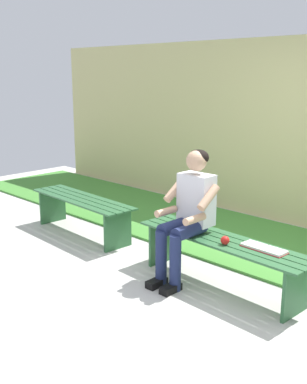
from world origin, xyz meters
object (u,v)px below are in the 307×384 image
(bench_near, at_px, (222,250))
(person_seated, at_px, (188,210))
(bench_far, at_px, (82,207))
(apple, at_px, (225,240))
(book_open, at_px, (264,248))

(bench_near, xyz_separation_m, person_seated, (0.33, 0.10, 0.35))
(bench_near, xyz_separation_m, bench_far, (2.14, 0.00, -0.01))
(bench_near, relative_size, person_seated, 1.45)
(apple, bearing_deg, book_open, -156.70)
(bench_near, relative_size, book_open, 4.40)
(bench_far, bearing_deg, bench_near, 180.00)
(bench_near, relative_size, bench_far, 1.10)
(apple, distance_m, book_open, 0.35)
(person_seated, height_order, apple, person_seated)
(book_open, bearing_deg, apple, 26.00)
(person_seated, distance_m, apple, 0.48)
(bench_far, bearing_deg, apple, 177.41)
(bench_near, relative_size, apple, 22.59)
(bench_far, height_order, person_seated, person_seated)
(person_seated, bearing_deg, book_open, -169.70)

